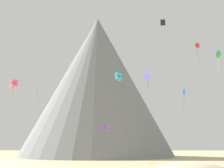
# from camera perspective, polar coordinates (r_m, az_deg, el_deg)

# --- Properties ---
(rock_massif) EXTENTS (78.26, 78.26, 52.40)m
(rock_massif) POSITION_cam_1_polar(r_m,az_deg,el_deg) (115.12, -2.42, -0.69)
(rock_massif) COLOR slate
(rock_massif) RESTS_ON ground_plane
(kite_blue_mid) EXTENTS (0.66, 0.77, 5.54)m
(kite_blue_mid) POSITION_cam_1_polar(r_m,az_deg,el_deg) (86.45, 13.08, -1.88)
(kite_blue_mid) COLOR blue
(kite_green_mid) EXTENTS (1.94, 1.80, 4.75)m
(kite_green_mid) POSITION_cam_1_polar(r_m,az_deg,el_deg) (74.60, 18.86, 5.20)
(kite_green_mid) COLOR green
(kite_cyan_mid) EXTENTS (1.79, 1.69, 1.96)m
(kite_cyan_mid) POSITION_cam_1_polar(r_m,az_deg,el_deg) (74.90, 1.19, 1.38)
(kite_cyan_mid) COLOR #33BCDB
(kite_black_high) EXTENTS (1.12, 0.79, 1.30)m
(kite_black_high) POSITION_cam_1_polar(r_m,az_deg,el_deg) (70.96, 9.32, 11.09)
(kite_black_high) COLOR black
(kite_violet_low) EXTENTS (1.58, 1.52, 4.44)m
(kite_violet_low) POSITION_cam_1_polar(r_m,az_deg,el_deg) (77.51, -1.10, -8.03)
(kite_violet_low) COLOR purple
(kite_teal_mid) EXTENTS (0.85, 1.36, 4.89)m
(kite_teal_mid) POSITION_cam_1_polar(r_m,az_deg,el_deg) (91.25, -13.50, -1.38)
(kite_teal_mid) COLOR teal
(kite_orange_mid) EXTENTS (0.19, 1.10, 1.16)m
(kite_orange_mid) POSITION_cam_1_polar(r_m,az_deg,el_deg) (82.04, 6.57, -0.89)
(kite_orange_mid) COLOR orange
(kite_red_high) EXTENTS (1.35, 0.90, 5.05)m
(kite_red_high) POSITION_cam_1_polar(r_m,az_deg,el_deg) (76.82, 15.46, 6.73)
(kite_red_high) COLOR red
(kite_rainbow_mid) EXTENTS (1.96, 1.96, 3.89)m
(kite_rainbow_mid) POSITION_cam_1_polar(r_m,az_deg,el_deg) (69.40, -17.62, -0.01)
(kite_rainbow_mid) COLOR #E5668C
(kite_indigo_mid) EXTENTS (2.07, 2.15, 4.32)m
(kite_indigo_mid) POSITION_cam_1_polar(r_m,az_deg,el_deg) (87.04, 6.54, 1.51)
(kite_indigo_mid) COLOR #5138B2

